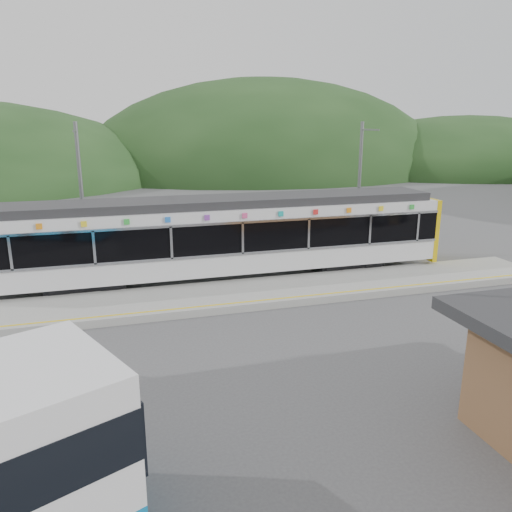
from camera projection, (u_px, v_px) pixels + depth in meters
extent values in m
plane|color=#4C4C4F|center=(289.00, 326.00, 17.60)|extent=(120.00, 120.00, 0.00)
ellipsoid|color=#1E3D19|center=(266.00, 172.00, 72.00)|extent=(52.00, 39.00, 26.00)
ellipsoid|color=#1E3D19|center=(464.00, 171.00, 74.25)|extent=(44.00, 33.00, 16.00)
cube|color=#9E9E99|center=(262.00, 292.00, 20.63)|extent=(26.00, 3.20, 0.30)
cube|color=yellow|center=(272.00, 299.00, 19.38)|extent=(26.00, 0.10, 0.01)
cube|color=black|center=(86.00, 284.00, 21.21)|extent=(3.20, 2.20, 0.56)
cube|color=black|center=(344.00, 263.00, 24.44)|extent=(3.20, 2.20, 0.56)
cube|color=silver|center=(224.00, 257.00, 22.63)|extent=(20.00, 2.90, 0.92)
cube|color=black|center=(223.00, 232.00, 22.32)|extent=(20.00, 2.96, 1.45)
cube|color=silver|center=(231.00, 254.00, 21.11)|extent=(20.00, 0.05, 0.10)
cube|color=silver|center=(231.00, 223.00, 20.76)|extent=(20.00, 0.05, 0.10)
cube|color=silver|center=(223.00, 211.00, 22.08)|extent=(20.00, 2.90, 0.45)
cube|color=#2D2D30|center=(223.00, 202.00, 21.97)|extent=(19.40, 2.50, 0.36)
cube|color=#E0BA0B|center=(420.00, 226.00, 25.13)|extent=(0.24, 2.92, 3.00)
cube|color=silver|center=(10.00, 253.00, 18.64)|extent=(0.10, 0.05, 1.35)
cube|color=silver|center=(94.00, 248.00, 19.45)|extent=(0.10, 0.05, 1.35)
cube|color=silver|center=(171.00, 243.00, 20.26)|extent=(0.10, 0.05, 1.35)
cube|color=silver|center=(243.00, 238.00, 21.07)|extent=(0.10, 0.05, 1.35)
cube|color=silver|center=(309.00, 234.00, 21.88)|extent=(0.10, 0.05, 1.35)
cube|color=silver|center=(370.00, 230.00, 22.68)|extent=(0.10, 0.05, 1.35)
cube|color=silver|center=(418.00, 227.00, 23.36)|extent=(0.10, 0.05, 1.35)
cube|color=orange|center=(39.00, 226.00, 18.70)|extent=(0.22, 0.04, 0.22)
cube|color=yellow|center=(84.00, 224.00, 19.13)|extent=(0.22, 0.04, 0.22)
cube|color=green|center=(127.00, 222.00, 19.56)|extent=(0.22, 0.04, 0.22)
cube|color=blue|center=(168.00, 220.00, 19.99)|extent=(0.22, 0.04, 0.22)
cube|color=purple|center=(207.00, 218.00, 20.42)|extent=(0.22, 0.04, 0.22)
cube|color=#E54C8C|center=(245.00, 216.00, 20.86)|extent=(0.22, 0.04, 0.22)
cube|color=#19A5A5|center=(281.00, 214.00, 21.29)|extent=(0.22, 0.04, 0.22)
cube|color=red|center=(316.00, 212.00, 21.72)|extent=(0.22, 0.04, 0.22)
cube|color=orange|center=(349.00, 210.00, 22.15)|extent=(0.22, 0.04, 0.22)
cube|color=yellow|center=(381.00, 209.00, 22.58)|extent=(0.22, 0.04, 0.22)
cube|color=green|center=(412.00, 207.00, 23.01)|extent=(0.22, 0.04, 0.22)
cylinder|color=slate|center=(82.00, 201.00, 22.79)|extent=(0.18, 0.18, 7.00)
cube|color=slate|center=(75.00, 131.00, 21.24)|extent=(0.08, 1.80, 0.08)
cylinder|color=slate|center=(359.00, 189.00, 26.56)|extent=(0.18, 0.18, 7.00)
cube|color=slate|center=(370.00, 130.00, 25.01)|extent=(0.08, 1.80, 0.08)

